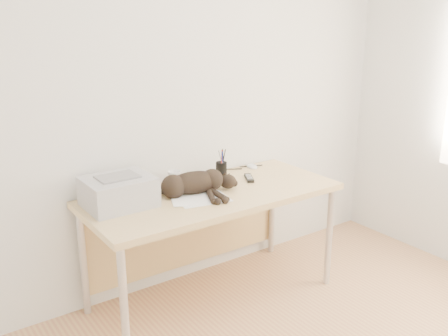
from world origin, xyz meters
TOP-DOWN VIEW (x-y plane):
  - wall_back at (0.00, 1.75)m, footprint 3.50×0.00m
  - desk at (0.00, 1.48)m, footprint 1.60×0.70m
  - printer at (-0.57, 1.51)m, footprint 0.38×0.33m
  - papers at (-0.13, 1.33)m, footprint 0.38×0.31m
  - cat at (-0.13, 1.43)m, footprint 0.65×0.38m
  - mug at (-0.11, 1.67)m, footprint 0.12×0.12m
  - pen_cup at (0.22, 1.61)m, footprint 0.07×0.07m
  - remote_grey at (-0.26, 1.64)m, footprint 0.06×0.18m
  - remote_black at (0.34, 1.46)m, footprint 0.11×0.16m
  - mouse at (0.53, 1.67)m, footprint 0.10×0.13m
  - cable_tangle at (0.00, 1.70)m, footprint 1.36×0.07m

SIDE VIEW (x-z plane):
  - desk at x=0.00m, z-range 0.24..0.98m
  - papers at x=-0.13m, z-range 0.74..0.75m
  - cable_tangle at x=0.00m, z-range 0.74..0.75m
  - remote_black at x=0.34m, z-range 0.74..0.76m
  - remote_grey at x=-0.26m, z-range 0.74..0.76m
  - mouse at x=0.53m, z-range 0.74..0.78m
  - mug at x=-0.11m, z-range 0.74..0.82m
  - pen_cup at x=0.22m, z-range 0.70..0.89m
  - cat at x=-0.13m, z-range 0.73..0.88m
  - printer at x=-0.57m, z-range 0.74..0.92m
  - wall_back at x=0.00m, z-range -0.45..3.05m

